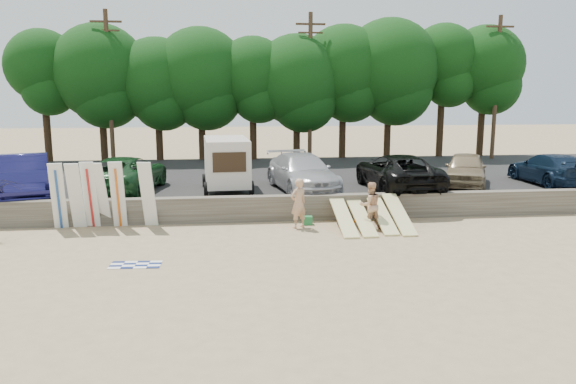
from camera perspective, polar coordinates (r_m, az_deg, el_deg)
name	(u,v)px	position (r m, az deg, el deg)	size (l,w,h in m)	color
ground	(321,239)	(19.63, 3.36, -4.79)	(120.00, 120.00, 0.00)	tan
seawall	(308,207)	(22.40, 2.09, -1.56)	(44.00, 0.50, 1.00)	#6B6356
parking_lot	(288,181)	(29.74, -0.03, 1.14)	(44.00, 14.50, 0.70)	#282828
treeline	(277,72)	(36.37, -1.14, 12.13)	(32.87, 6.49, 8.98)	#382616
utility_poles	(310,84)	(35.06, 2.27, 10.87)	(25.80, 0.26, 9.00)	#473321
box_trailer	(227,162)	(24.88, -6.27, 3.10)	(2.28, 3.77, 2.32)	beige
car_0	(25,176)	(25.93, -25.14, 1.51)	(1.85, 5.30, 1.75)	#141345
car_1	(125,174)	(25.62, -16.20, 1.77)	(2.58, 5.59, 1.55)	#163E1D
car_2	(302,173)	(24.88, 1.46, 1.99)	(2.25, 5.52, 1.60)	#ADADB2
car_3	(398,172)	(25.53, 11.07, 2.02)	(2.66, 5.77, 1.60)	black
car_4	(466,169)	(27.55, 17.59, 2.25)	(1.81, 4.49, 1.53)	#8E795A
car_5	(550,169)	(29.28, 25.06, 2.15)	(2.05, 5.04, 1.46)	black
surfboard_upright_0	(58,196)	(22.27, -22.31, -0.40)	(0.50, 0.06, 2.60)	white
surfboard_upright_1	(76,196)	(22.12, -20.75, -0.38)	(0.50, 0.06, 2.60)	white
surfboard_upright_2	(90,195)	(22.10, -19.46, -0.27)	(0.50, 0.06, 2.60)	white
surfboard_upright_3	(101,195)	(22.07, -18.51, -0.28)	(0.50, 0.06, 2.60)	white
surfboard_upright_4	(118,195)	(21.83, -16.90, -0.25)	(0.50, 0.06, 2.60)	white
surfboard_upright_5	(148,194)	(21.61, -14.05, -0.25)	(0.50, 0.06, 2.60)	white
surfboard_low_0	(344,217)	(20.98, 5.68, -2.58)	(0.56, 3.00, 0.07)	beige
surfboard_low_1	(362,218)	(21.17, 7.48, -2.59)	(0.56, 3.00, 0.07)	beige
surfboard_low_2	(382,214)	(21.52, 9.49, -2.26)	(0.56, 3.00, 0.07)	beige
surfboard_low_3	(399,214)	(21.52, 11.21, -2.19)	(0.56, 3.00, 0.07)	beige
beachgoer_a	(298,203)	(20.94, 1.07, -1.16)	(0.69, 0.45, 1.88)	tan
beachgoer_b	(370,205)	(21.15, 8.35, -1.33)	(0.85, 0.66, 1.75)	tan
cooler	(307,220)	(21.65, 1.96, -2.90)	(0.38, 0.30, 0.32)	#227E3D
gear_bag	(357,220)	(22.14, 7.02, -2.81)	(0.30, 0.25, 0.22)	orange
beach_towel	(136,265)	(17.39, -15.23, -7.15)	(1.50, 1.50, 0.00)	white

